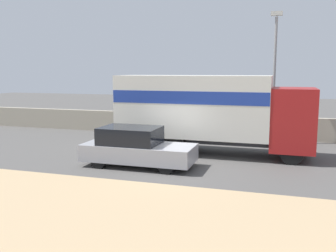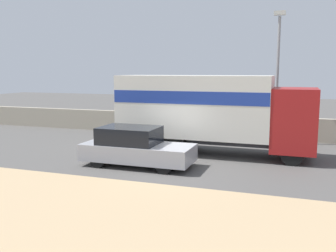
% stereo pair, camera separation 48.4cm
% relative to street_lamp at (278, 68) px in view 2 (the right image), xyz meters
% --- Properties ---
extents(ground_plane, '(80.00, 80.00, 0.00)m').
position_rel_street_lamp_xyz_m(ground_plane, '(-3.94, -6.35, -3.83)').
color(ground_plane, '#514F4C').
extents(dirt_shoulder_foreground, '(60.00, 6.06, 0.04)m').
position_rel_street_lamp_xyz_m(dirt_shoulder_foreground, '(-3.94, -11.56, -3.81)').
color(dirt_shoulder_foreground, tan).
rests_on(dirt_shoulder_foreground, ground_plane).
extents(stone_wall_backdrop, '(60.00, 0.35, 1.25)m').
position_rel_street_lamp_xyz_m(stone_wall_backdrop, '(-3.94, 1.04, -3.21)').
color(stone_wall_backdrop, '#A39984').
rests_on(stone_wall_backdrop, ground_plane).
extents(street_lamp, '(0.56, 0.28, 6.58)m').
position_rel_street_lamp_xyz_m(street_lamp, '(0.00, 0.00, 0.00)').
color(street_lamp, gray).
rests_on(street_lamp, ground_plane).
extents(box_truck, '(8.54, 2.39, 3.49)m').
position_rel_street_lamp_xyz_m(box_truck, '(-2.64, -3.42, -1.79)').
color(box_truck, maroon).
rests_on(box_truck, ground_plane).
extents(car_hatchback, '(4.35, 1.76, 1.53)m').
position_rel_street_lamp_xyz_m(car_hatchback, '(-4.90, -6.45, -3.09)').
color(car_hatchback, '#9E9EA3').
rests_on(car_hatchback, ground_plane).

